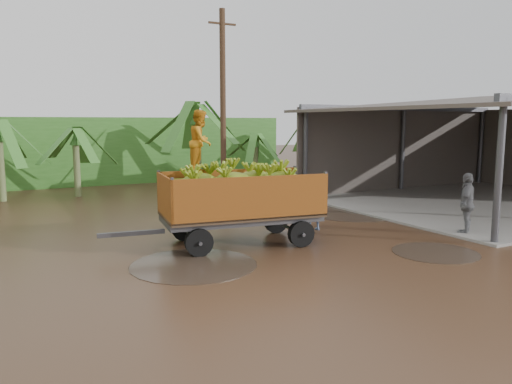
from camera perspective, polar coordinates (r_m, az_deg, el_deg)
ground at (r=14.61m, az=0.70°, el=-5.29°), size 100.00×100.00×0.00m
packing_shed at (r=23.45m, az=24.59°, el=5.21°), size 12.78×10.80×4.76m
hedge_north at (r=28.90m, az=-18.50°, el=4.52°), size 22.00×3.00×3.60m
banana_trailer at (r=13.73m, az=-1.90°, el=-0.54°), size 6.05×2.65×3.69m
man_blue at (r=15.56m, az=6.56°, el=-1.28°), size 0.65×0.44×1.72m
man_grey at (r=16.16m, az=22.96°, el=-1.26°), size 1.17×0.95×1.87m
utility_pole at (r=20.95m, az=-3.80°, el=9.75°), size 1.20×0.24×7.89m
banana_plants at (r=18.97m, az=-23.61°, el=2.79°), size 24.89×20.44×4.39m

